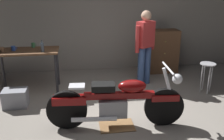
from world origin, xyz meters
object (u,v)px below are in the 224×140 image
Objects in this scene: storage_bin at (15,98)px; person_standing at (145,45)px; wooden_dresser at (162,51)px; mug_brown_stoneware at (2,50)px; mug_blue_enamel at (13,48)px; bottle at (42,47)px; motorcycle at (117,101)px; shop_stool at (207,70)px; mug_green_speckled at (33,45)px.

person_standing is at bearing 15.93° from storage_bin.
wooden_dresser reaches higher than mug_brown_stoneware.
mug_blue_enamel is 0.63m from bottle.
person_standing is 1.52× the size of wooden_dresser.
wooden_dresser reaches higher than motorcycle.
shop_stool reaches higher than storage_bin.
shop_stool is 0.58× the size of wooden_dresser.
motorcycle is 1.31× the size of person_standing.
storage_bin is at bearing -155.08° from wooden_dresser.
storage_bin is (-3.86, -0.12, -0.33)m from shop_stool.
motorcycle is at bearing -38.11° from mug_brown_stoneware.
wooden_dresser is 9.77× the size of mug_brown_stoneware.
bottle is (-2.86, -1.00, 0.45)m from wooden_dresser.
person_standing is 1.41m from shop_stool.
shop_stool is at bearing 32.21° from motorcycle.
shop_stool is 1.45× the size of storage_bin.
shop_stool is at bearing -13.49° from mug_green_speckled.
storage_bin is 1.28m from mug_green_speckled.
wooden_dresser is at bearing 62.46° from motorcycle.
mug_brown_stoneware is at bearing 114.50° from storage_bin.
mug_blue_enamel is at bearing -146.70° from mug_green_speckled.
storage_bin is at bearing -178.19° from shop_stool.
mug_green_speckled is at bearing -36.15° from person_standing.
wooden_dresser is at bearing 19.24° from bottle.
person_standing is 2.44m from mug_green_speckled.
person_standing is 15.45× the size of mug_green_speckled.
motorcycle is 2.60m from mug_blue_enamel.
bottle is at bearing -160.76° from wooden_dresser.
mug_brown_stoneware is (-0.55, -0.34, 0.00)m from mug_green_speckled.
mug_brown_stoneware is at bearing 146.49° from motorcycle.
mug_blue_enamel reaches higher than shop_stool.
person_standing is at bearing 66.93° from motorcycle.
storage_bin is at bearing 155.84° from motorcycle.
bottle is at bearing -6.19° from mug_brown_stoneware.
mug_brown_stoneware is at bearing 172.78° from shop_stool.
mug_green_speckled reaches higher than mug_blue_enamel.
mug_green_speckled is at bearing -169.51° from wooden_dresser.
mug_green_speckled is at bearing 166.51° from shop_stool.
person_standing reaches higher than shop_stool.
mug_brown_stoneware is 0.47× the size of bottle.
shop_stool is 4.22m from mug_brown_stoneware.
mug_blue_enamel is (-3.97, 0.63, 0.45)m from shop_stool.
motorcycle is 2.04m from storage_bin.
wooden_dresser is 3.73m from storage_bin.
mug_blue_enamel is (-2.79, -0.01, 0.02)m from person_standing.
mug_brown_stoneware is at bearing 173.81° from bottle.
wooden_dresser is at bearing 10.49° from mug_green_speckled.
wooden_dresser is at bearing 24.92° from storage_bin.
motorcycle reaches higher than shop_stool.
shop_stool is 5.56× the size of mug_blue_enamel.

